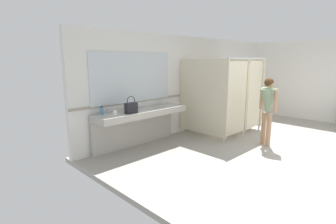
% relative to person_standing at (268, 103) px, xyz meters
% --- Properties ---
extents(ground_plane, '(7.75, 6.86, 0.10)m').
position_rel_person_standing_xyz_m(ground_plane, '(0.08, -0.88, -1.07)').
color(ground_plane, '#9E998E').
extents(wall_back, '(7.75, 0.12, 2.65)m').
position_rel_person_standing_xyz_m(wall_back, '(0.08, 2.31, 0.31)').
color(wall_back, silver).
rests_on(wall_back, ground_plane).
extents(wall_back_tile_band, '(7.75, 0.01, 0.06)m').
position_rel_person_standing_xyz_m(wall_back_tile_band, '(0.08, 2.24, 0.03)').
color(wall_back_tile_band, '#9E937F').
rests_on(wall_back_tile_band, wall_back).
extents(vanity_counter, '(2.32, 0.59, 1.01)m').
position_rel_person_standing_xyz_m(vanity_counter, '(-2.21, 2.02, -0.35)').
color(vanity_counter, '#B2ADA3').
rests_on(vanity_counter, ground_plane).
extents(mirror_panel, '(2.22, 0.02, 1.14)m').
position_rel_person_standing_xyz_m(mirror_panel, '(-2.21, 2.24, 0.60)').
color(mirror_panel, silver).
rests_on(mirror_panel, wall_back).
extents(bathroom_stalls, '(1.88, 1.54, 2.07)m').
position_rel_person_standing_xyz_m(bathroom_stalls, '(0.30, 1.27, 0.07)').
color(bathroom_stalls, beige).
rests_on(bathroom_stalls, ground_plane).
extents(person_standing, '(0.53, 0.53, 1.61)m').
position_rel_person_standing_xyz_m(person_standing, '(0.00, 0.00, 0.00)').
color(person_standing, tan).
rests_on(person_standing, ground_plane).
extents(handbag, '(0.27, 0.11, 0.37)m').
position_rel_person_standing_xyz_m(handbag, '(-2.62, 1.78, 0.01)').
color(handbag, black).
rests_on(handbag, vanity_counter).
extents(soap_dispenser, '(0.07, 0.07, 0.18)m').
position_rel_person_standing_xyz_m(soap_dispenser, '(-3.14, 2.11, -0.04)').
color(soap_dispenser, teal).
rests_on(soap_dispenser, vanity_counter).
extents(paper_cup, '(0.07, 0.07, 0.11)m').
position_rel_person_standing_xyz_m(paper_cup, '(-2.99, 1.84, -0.06)').
color(paper_cup, white).
rests_on(paper_cup, vanity_counter).
extents(floor_drain_cover, '(0.14, 0.14, 0.01)m').
position_rel_person_standing_xyz_m(floor_drain_cover, '(-0.56, -1.07, -1.01)').
color(floor_drain_cover, '#B7BABF').
rests_on(floor_drain_cover, ground_plane).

